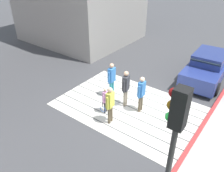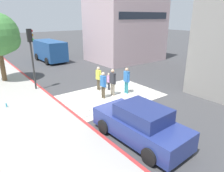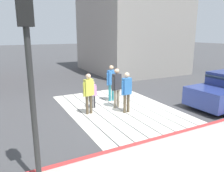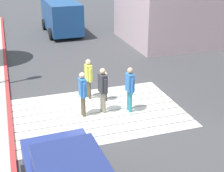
% 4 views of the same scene
% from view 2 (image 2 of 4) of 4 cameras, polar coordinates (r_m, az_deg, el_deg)
% --- Properties ---
extents(ground_plane, '(120.00, 120.00, 0.00)m').
position_cam_2_polar(ground_plane, '(13.62, -0.43, -2.75)').
color(ground_plane, '#424244').
extents(crosswalk_stripes, '(6.40, 4.35, 0.01)m').
position_cam_2_polar(crosswalk_stripes, '(13.61, -0.43, -2.73)').
color(crosswalk_stripes, silver).
rests_on(crosswalk_stripes, ground).
extents(sidewalk_west, '(4.80, 40.00, 0.12)m').
position_cam_2_polar(sidewalk_west, '(11.49, -23.78, -8.43)').
color(sidewalk_west, '#ADA8A0').
rests_on(sidewalk_west, ground).
extents(curb_painted, '(0.16, 40.00, 0.13)m').
position_cam_2_polar(curb_painted, '(12.10, -12.97, -5.80)').
color(curb_painted, '#BC3333').
rests_on(curb_painted, ground).
extents(building_far_north, '(8.00, 6.03, 9.18)m').
position_cam_2_polar(building_far_north, '(24.69, 3.77, 17.87)').
color(building_far_north, beige).
rests_on(building_far_north, ground).
extents(car_parked_near_curb, '(2.13, 4.38, 1.57)m').
position_cam_2_polar(car_parked_near_curb, '(8.81, 7.84, -10.44)').
color(car_parked_near_curb, navy).
rests_on(car_parked_near_curb, ground).
extents(van_down_street, '(2.43, 5.24, 2.35)m').
position_cam_2_polar(van_down_street, '(24.92, -16.87, 9.46)').
color(van_down_street, '#1E4C8C').
rests_on(van_down_street, ground).
extents(traffic_light_corner, '(0.39, 0.28, 4.24)m').
position_cam_2_polar(traffic_light_corner, '(14.89, -21.54, 9.94)').
color(traffic_light_corner, '#2D2D2D').
rests_on(traffic_light_corner, ground).
extents(water_bottle, '(0.07, 0.07, 0.22)m').
position_cam_2_polar(water_bottle, '(13.12, -27.28, -4.77)').
color(water_bottle, '#33A5BF').
rests_on(water_bottle, sidewalk_west).
extents(pedestrian_adult_lead, '(0.24, 0.50, 1.73)m').
position_cam_2_polar(pedestrian_adult_lead, '(12.91, -2.47, 0.75)').
color(pedestrian_adult_lead, brown).
rests_on(pedestrian_adult_lead, ground).
extents(pedestrian_adult_trailing, '(0.30, 0.51, 1.78)m').
position_cam_2_polar(pedestrian_adult_trailing, '(13.37, 0.19, 1.55)').
color(pedestrian_adult_trailing, gray).
rests_on(pedestrian_adult_trailing, ground).
extents(pedestrian_adult_side, '(0.26, 0.50, 1.70)m').
position_cam_2_polar(pedestrian_adult_side, '(14.38, -3.80, 2.57)').
color(pedestrian_adult_side, brown).
rests_on(pedestrian_adult_side, ground).
extents(pedestrian_teen_behind, '(0.25, 0.52, 1.78)m').
position_cam_2_polar(pedestrian_teen_behind, '(13.78, 4.07, 2.03)').
color(pedestrian_teen_behind, teal).
rests_on(pedestrian_teen_behind, ground).
extents(pedestrian_child_with_racket, '(0.29, 0.39, 1.25)m').
position_cam_2_polar(pedestrian_child_with_racket, '(14.45, -0.90, 1.49)').
color(pedestrian_child_with_racket, '#333338').
rests_on(pedestrian_child_with_racket, ground).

